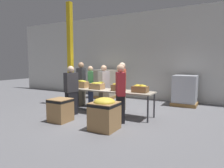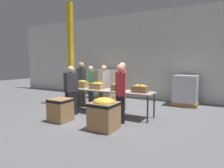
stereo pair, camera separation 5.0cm
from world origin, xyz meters
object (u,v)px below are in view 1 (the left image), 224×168
at_px(banana_box_1, 97,85).
at_px(banana_box_3, 140,88).
at_px(banana_box_0, 82,84).
at_px(pallet_stack_0, 105,84).
at_px(volunteer_4, 71,91).
at_px(support_pillar, 70,55).
at_px(donation_bin_0, 60,109).
at_px(volunteer_1, 104,87).
at_px(volunteer_3, 122,87).
at_px(pallet_stack_2, 185,91).
at_px(pallet_stack_1, 105,84).
at_px(volunteer_0, 81,84).
at_px(donation_bin_1, 104,113).
at_px(banana_box_2, 118,87).
at_px(volunteer_2, 91,86).
at_px(volunteer_5, 120,94).

relative_size(banana_box_1, banana_box_3, 1.00).
distance_m(banana_box_0, pallet_stack_0, 2.68).
height_order(banana_box_0, volunteer_4, volunteer_4).
relative_size(volunteer_4, support_pillar, 0.40).
height_order(donation_bin_0, support_pillar, support_pillar).
bearing_deg(volunteer_1, volunteer_3, 99.65).
relative_size(banana_box_1, pallet_stack_2, 0.38).
xyz_separation_m(banana_box_0, pallet_stack_1, (-0.64, 2.62, -0.29)).
xyz_separation_m(volunteer_0, donation_bin_0, (0.82, -2.05, -0.49)).
distance_m(banana_box_0, banana_box_3, 2.22).
bearing_deg(support_pillar, banana_box_3, -10.14).
xyz_separation_m(banana_box_3, pallet_stack_0, (-2.81, 2.65, -0.26)).
relative_size(banana_box_3, pallet_stack_1, 0.34).
height_order(volunteer_4, donation_bin_1, volunteer_4).
bearing_deg(donation_bin_1, pallet_stack_1, 121.15).
xyz_separation_m(banana_box_2, donation_bin_0, (-1.19, -1.32, -0.58)).
height_order(banana_box_3, pallet_stack_2, pallet_stack_2).
relative_size(support_pillar, pallet_stack_0, 2.99).
bearing_deg(support_pillar, pallet_stack_1, 82.04).
relative_size(banana_box_2, pallet_stack_1, 0.30).
bearing_deg(banana_box_1, pallet_stack_1, 116.31).
relative_size(banana_box_0, donation_bin_0, 0.67).
xyz_separation_m(banana_box_1, support_pillar, (-1.62, 0.56, 1.08)).
height_order(volunteer_0, volunteer_2, volunteer_0).
relative_size(volunteer_2, pallet_stack_1, 1.17).
bearing_deg(donation_bin_1, volunteer_1, 121.71).
bearing_deg(banana_box_1, volunteer_1, 99.64).
relative_size(volunteer_2, volunteer_4, 0.99).
xyz_separation_m(volunteer_5, pallet_stack_2, (1.22, 3.27, -0.23)).
bearing_deg(volunteer_1, donation_bin_1, 38.66).
xyz_separation_m(banana_box_0, support_pillar, (-0.94, 0.52, 1.06)).
bearing_deg(volunteer_5, volunteer_2, 20.84).
distance_m(donation_bin_0, pallet_stack_0, 4.13).
xyz_separation_m(volunteer_4, donation_bin_1, (1.67, -0.70, -0.35)).
bearing_deg(support_pillar, banana_box_0, -28.81).
bearing_deg(volunteer_1, volunteer_4, -12.27).
relative_size(support_pillar, pallet_stack_1, 3.00).
distance_m(volunteer_3, volunteer_5, 1.38).
relative_size(volunteer_5, donation_bin_0, 2.49).
distance_m(volunteer_3, pallet_stack_0, 2.76).
xyz_separation_m(banana_box_3, donation_bin_1, (-0.42, -1.37, -0.49)).
bearing_deg(donation_bin_1, pallet_stack_2, 72.29).
bearing_deg(banana_box_0, banana_box_1, -4.19).
relative_size(banana_box_2, volunteer_3, 0.24).
bearing_deg(volunteer_3, volunteer_0, -109.33).
relative_size(banana_box_1, pallet_stack_1, 0.34).
distance_m(banana_box_1, support_pillar, 2.02).
bearing_deg(volunteer_4, volunteer_2, 22.03).
distance_m(volunteer_4, pallet_stack_1, 3.43).
height_order(volunteer_1, pallet_stack_2, volunteer_1).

